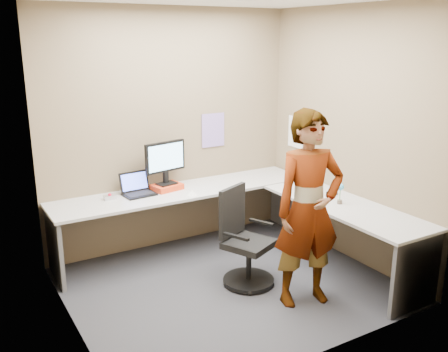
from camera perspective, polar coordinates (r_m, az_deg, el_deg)
ground at (r=5.06m, az=0.60°, el=-12.34°), size 3.00×3.00×0.00m
wall_back at (r=5.71m, az=-6.15°, el=5.24°), size 3.00×0.00×3.00m
wall_right at (r=5.50m, az=14.19°, el=4.43°), size 0.00×2.70×2.70m
wall_left at (r=4.04m, az=-17.89°, el=0.17°), size 0.00×2.70×2.70m
desk at (r=5.33m, az=2.49°, el=-3.92°), size 2.98×2.58×0.73m
paper_ream at (r=5.58m, az=-6.55°, el=-1.25°), size 0.35×0.29×0.06m
monitor at (r=5.51m, az=-6.72°, el=1.92°), size 0.50×0.19×0.48m
laptop at (r=5.46m, az=-9.90°, el=-1.44°), size 0.35×0.30×0.24m
trackball_mouse at (r=5.36m, az=-12.94°, el=-2.35°), size 0.12×0.08×0.07m
origami at (r=5.36m, az=-3.68°, el=-1.89°), size 0.10×0.10×0.06m
stapler at (r=5.46m, az=12.22°, el=-1.94°), size 0.15×0.07×0.05m
flower at (r=5.18m, az=13.15°, el=-1.61°), size 0.07×0.07×0.22m
calendar_purple at (r=5.95m, az=-1.25°, el=5.26°), size 0.30×0.01×0.40m
calendar_white at (r=6.17m, az=8.21°, el=5.00°), size 0.01×0.28×0.38m
sticky_note_a at (r=5.97m, az=10.19°, el=1.60°), size 0.01×0.07×0.07m
sticky_note_b at (r=6.04m, az=9.82°, el=0.50°), size 0.01×0.07×0.07m
sticky_note_c at (r=5.95m, az=10.55°, el=0.06°), size 0.01×0.07×0.07m
sticky_note_d at (r=6.08m, az=9.26°, el=1.63°), size 0.01×0.07×0.07m
office_chair at (r=4.95m, az=2.30°, el=-7.98°), size 0.56×0.56×0.96m
person at (r=4.50m, az=9.65°, el=-3.79°), size 0.72×0.55×1.79m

